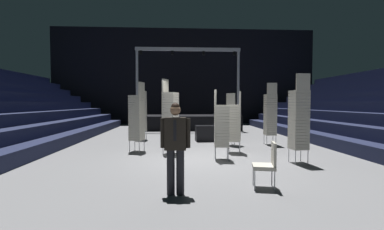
% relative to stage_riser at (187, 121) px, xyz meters
% --- Properties ---
extents(ground_plane, '(22.00, 30.00, 0.10)m').
position_rel_stage_riser_xyz_m(ground_plane, '(0.00, -10.11, -0.60)').
color(ground_plane, slate).
extents(arena_end_wall, '(22.00, 0.30, 8.00)m').
position_rel_stage_riser_xyz_m(arena_end_wall, '(0.00, 4.89, 3.45)').
color(arena_end_wall, black).
rests_on(arena_end_wall, ground_plane).
extents(stage_riser, '(6.81, 3.13, 5.17)m').
position_rel_stage_riser_xyz_m(stage_riser, '(0.00, 0.00, 0.00)').
color(stage_riser, black).
rests_on(stage_riser, ground_plane).
extents(man_with_tie, '(0.57, 0.26, 1.74)m').
position_rel_stage_riser_xyz_m(man_with_tie, '(-0.76, -13.20, 0.43)').
color(man_with_tie, black).
rests_on(man_with_tie, ground_plane).
extents(chair_stack_front_left, '(0.59, 0.59, 2.56)m').
position_rel_stage_riser_xyz_m(chair_stack_front_left, '(-0.95, -8.94, 0.73)').
color(chair_stack_front_left, '#B2B5BA').
rests_on(chair_stack_front_left, ground_plane).
extents(chair_stack_front_right, '(0.56, 0.56, 2.48)m').
position_rel_stage_riser_xyz_m(chair_stack_front_right, '(-2.15, -8.46, 0.69)').
color(chair_stack_front_right, '#B2B5BA').
rests_on(chair_stack_front_right, ground_plane).
extents(chair_stack_mid_left, '(0.48, 0.48, 2.14)m').
position_rel_stage_riser_xyz_m(chair_stack_mid_left, '(0.63, -10.06, 0.52)').
color(chair_stack_mid_left, '#B2B5BA').
rests_on(chair_stack_mid_left, ground_plane).
extents(chair_stack_mid_right, '(0.54, 0.54, 2.14)m').
position_rel_stage_riser_xyz_m(chair_stack_mid_right, '(1.28, -8.91, 0.52)').
color(chair_stack_mid_right, '#B2B5BA').
rests_on(chair_stack_mid_right, ground_plane).
extents(chair_stack_mid_centre, '(0.52, 0.52, 2.31)m').
position_rel_stage_riser_xyz_m(chair_stack_mid_centre, '(-2.40, -5.32, 0.60)').
color(chair_stack_mid_centre, '#B2B5BA').
rests_on(chair_stack_mid_centre, ground_plane).
extents(chair_stack_rear_left, '(0.62, 0.62, 2.14)m').
position_rel_stage_riser_xyz_m(chair_stack_rear_left, '(1.59, -7.25, 0.52)').
color(chair_stack_rear_left, '#B2B5BA').
rests_on(chair_stack_rear_left, ground_plane).
extents(chair_stack_rear_right, '(0.48, 0.48, 2.56)m').
position_rel_stage_riser_xyz_m(chair_stack_rear_right, '(2.78, -10.67, 0.73)').
color(chair_stack_rear_right, '#B2B5BA').
rests_on(chair_stack_rear_right, ground_plane).
extents(chair_stack_rear_centre, '(0.45, 0.45, 2.56)m').
position_rel_stage_riser_xyz_m(chair_stack_rear_centre, '(3.16, -7.17, 0.73)').
color(chair_stack_rear_centre, '#B2B5BA').
rests_on(chair_stack_rear_centre, ground_plane).
extents(equipment_road_case, '(0.94, 0.65, 0.71)m').
position_rel_stage_riser_xyz_m(equipment_road_case, '(0.59, -5.96, -0.19)').
color(equipment_road_case, black).
rests_on(equipment_road_case, ground_plane).
extents(loose_chair_near_man, '(0.52, 0.52, 0.95)m').
position_rel_stage_riser_xyz_m(loose_chair_near_man, '(1.09, -12.93, -0.02)').
color(loose_chair_near_man, '#B2B5BA').
rests_on(loose_chair_near_man, ground_plane).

